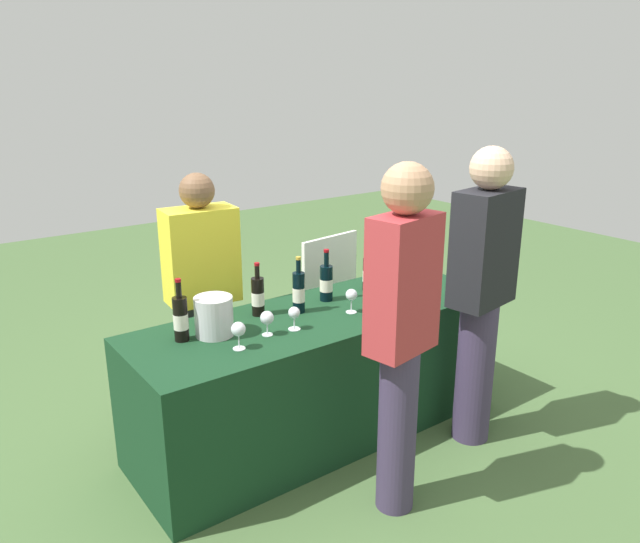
{
  "coord_description": "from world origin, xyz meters",
  "views": [
    {
      "loc": [
        -1.96,
        -2.67,
        2.06
      ],
      "look_at": [
        0.0,
        0.0,
        1.02
      ],
      "focal_mm": 34.79,
      "sensor_mm": 36.0,
      "label": 1
    }
  ],
  "objects_px": {
    "guest_0": "(402,327)",
    "guest_1": "(482,288)",
    "wine_glass_2": "(294,314)",
    "wine_glass_4": "(388,293)",
    "wine_bottle_4": "(369,273)",
    "wine_bottle_2": "(299,292)",
    "wine_bottle_5": "(398,266)",
    "menu_board": "(330,296)",
    "wine_glass_1": "(267,319)",
    "wine_bottle_0": "(181,318)",
    "wine_glass_0": "(238,330)",
    "wine_bottle_3": "(326,282)",
    "wine_bottle_1": "(258,296)",
    "wine_glass_3": "(351,296)",
    "server_pouring": "(203,291)",
    "ice_bucket": "(214,316)"
  },
  "relations": [
    {
      "from": "wine_bottle_2",
      "to": "menu_board",
      "type": "relative_size",
      "value": 0.35
    },
    {
      "from": "wine_glass_1",
      "to": "wine_bottle_0",
      "type": "bearing_deg",
      "value": 152.42
    },
    {
      "from": "wine_glass_0",
      "to": "wine_glass_4",
      "type": "height_order",
      "value": "wine_glass_0"
    },
    {
      "from": "wine_glass_0",
      "to": "server_pouring",
      "type": "distance_m",
      "value": 0.78
    },
    {
      "from": "wine_bottle_5",
      "to": "wine_bottle_2",
      "type": "bearing_deg",
      "value": -175.58
    },
    {
      "from": "wine_bottle_1",
      "to": "wine_glass_2",
      "type": "height_order",
      "value": "wine_bottle_1"
    },
    {
      "from": "wine_glass_1",
      "to": "wine_bottle_2",
      "type": "bearing_deg",
      "value": 28.97
    },
    {
      "from": "server_pouring",
      "to": "ice_bucket",
      "type": "bearing_deg",
      "value": 75.17
    },
    {
      "from": "wine_bottle_5",
      "to": "wine_glass_1",
      "type": "height_order",
      "value": "wine_bottle_5"
    },
    {
      "from": "wine_bottle_3",
      "to": "wine_glass_4",
      "type": "distance_m",
      "value": 0.38
    },
    {
      "from": "wine_bottle_3",
      "to": "server_pouring",
      "type": "bearing_deg",
      "value": 143.02
    },
    {
      "from": "wine_bottle_5",
      "to": "wine_glass_3",
      "type": "relative_size",
      "value": 2.13
    },
    {
      "from": "wine_bottle_5",
      "to": "wine_glass_4",
      "type": "relative_size",
      "value": 2.3
    },
    {
      "from": "wine_bottle_1",
      "to": "guest_1",
      "type": "height_order",
      "value": "guest_1"
    },
    {
      "from": "wine_bottle_5",
      "to": "menu_board",
      "type": "bearing_deg",
      "value": 91.4
    },
    {
      "from": "wine_bottle_2",
      "to": "wine_glass_2",
      "type": "bearing_deg",
      "value": -129.84
    },
    {
      "from": "wine_glass_1",
      "to": "guest_1",
      "type": "relative_size",
      "value": 0.08
    },
    {
      "from": "wine_bottle_0",
      "to": "wine_glass_1",
      "type": "bearing_deg",
      "value": -27.58
    },
    {
      "from": "wine_bottle_2",
      "to": "wine_bottle_4",
      "type": "distance_m",
      "value": 0.58
    },
    {
      "from": "server_pouring",
      "to": "guest_0",
      "type": "xyz_separation_m",
      "value": [
        0.33,
        -1.37,
        0.15
      ]
    },
    {
      "from": "wine_bottle_2",
      "to": "menu_board",
      "type": "xyz_separation_m",
      "value": [
        0.81,
        0.77,
        -0.42
      ]
    },
    {
      "from": "ice_bucket",
      "to": "wine_glass_3",
      "type": "bearing_deg",
      "value": -12.38
    },
    {
      "from": "wine_glass_0",
      "to": "menu_board",
      "type": "xyz_separation_m",
      "value": [
        1.34,
        1.01,
        -0.4
      ]
    },
    {
      "from": "wine_glass_2",
      "to": "server_pouring",
      "type": "xyz_separation_m",
      "value": [
        -0.19,
        0.71,
        -0.04
      ]
    },
    {
      "from": "wine_bottle_4",
      "to": "wine_glass_4",
      "type": "xyz_separation_m",
      "value": [
        -0.11,
        -0.31,
        -0.02
      ]
    },
    {
      "from": "wine_bottle_3",
      "to": "wine_glass_2",
      "type": "bearing_deg",
      "value": -147.35
    },
    {
      "from": "wine_glass_2",
      "to": "wine_glass_4",
      "type": "xyz_separation_m",
      "value": [
        0.62,
        -0.05,
        0.0
      ]
    },
    {
      "from": "wine_glass_2",
      "to": "wine_glass_4",
      "type": "height_order",
      "value": "wine_glass_4"
    },
    {
      "from": "guest_0",
      "to": "guest_1",
      "type": "relative_size",
      "value": 1.0
    },
    {
      "from": "wine_glass_4",
      "to": "guest_1",
      "type": "bearing_deg",
      "value": -52.82
    },
    {
      "from": "server_pouring",
      "to": "guest_0",
      "type": "bearing_deg",
      "value": 108.88
    },
    {
      "from": "wine_bottle_2",
      "to": "guest_0",
      "type": "bearing_deg",
      "value": -91.08
    },
    {
      "from": "guest_1",
      "to": "menu_board",
      "type": "bearing_deg",
      "value": 79.98
    },
    {
      "from": "wine_glass_4",
      "to": "wine_glass_1",
      "type": "bearing_deg",
      "value": 174.67
    },
    {
      "from": "menu_board",
      "to": "wine_glass_0",
      "type": "bearing_deg",
      "value": -150.78
    },
    {
      "from": "wine_bottle_4",
      "to": "wine_glass_0",
      "type": "xyz_separation_m",
      "value": [
        -1.1,
        -0.3,
        -0.01
      ]
    },
    {
      "from": "wine_glass_4",
      "to": "guest_1",
      "type": "distance_m",
      "value": 0.53
    },
    {
      "from": "wine_glass_2",
      "to": "wine_glass_3",
      "type": "height_order",
      "value": "wine_glass_3"
    },
    {
      "from": "menu_board",
      "to": "wine_glass_1",
      "type": "bearing_deg",
      "value": -147.96
    },
    {
      "from": "wine_bottle_2",
      "to": "wine_glass_4",
      "type": "distance_m",
      "value": 0.52
    },
    {
      "from": "wine_bottle_1",
      "to": "wine_bottle_5",
      "type": "xyz_separation_m",
      "value": [
        1.04,
        -0.03,
        -0.0
      ]
    },
    {
      "from": "wine_bottle_1",
      "to": "wine_bottle_2",
      "type": "xyz_separation_m",
      "value": [
        0.21,
        -0.1,
        0.01
      ]
    },
    {
      "from": "guest_0",
      "to": "wine_bottle_0",
      "type": "bearing_deg",
      "value": 117.95
    },
    {
      "from": "wine_glass_1",
      "to": "wine_glass_4",
      "type": "relative_size",
      "value": 1.02
    },
    {
      "from": "wine_bottle_0",
      "to": "wine_glass_0",
      "type": "distance_m",
      "value": 0.32
    },
    {
      "from": "server_pouring",
      "to": "wine_glass_4",
      "type": "bearing_deg",
      "value": 141.8
    },
    {
      "from": "wine_bottle_2",
      "to": "wine_bottle_4",
      "type": "height_order",
      "value": "wine_bottle_2"
    },
    {
      "from": "wine_glass_1",
      "to": "wine_glass_2",
      "type": "height_order",
      "value": "wine_glass_1"
    },
    {
      "from": "wine_bottle_0",
      "to": "wine_glass_2",
      "type": "bearing_deg",
      "value": -22.2
    },
    {
      "from": "wine_bottle_3",
      "to": "menu_board",
      "type": "xyz_separation_m",
      "value": [
        0.56,
        0.7,
        -0.41
      ]
    }
  ]
}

